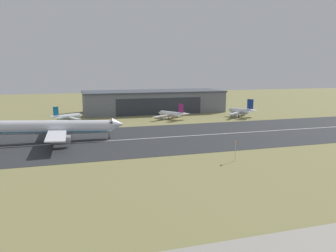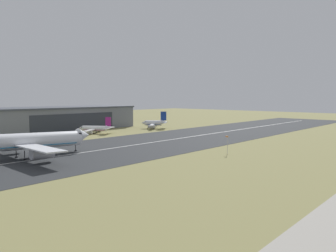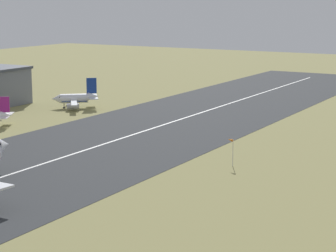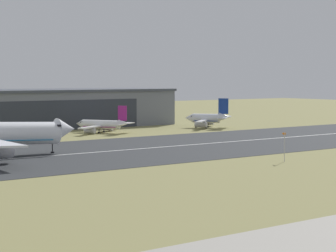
% 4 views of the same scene
% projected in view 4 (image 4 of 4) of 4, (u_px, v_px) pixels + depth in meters
% --- Properties ---
extents(runway_strip, '(395.26, 55.25, 0.06)m').
position_uv_depth(runway_strip, '(163.00, 147.00, 166.01)').
color(runway_strip, '#2B2D30').
rests_on(runway_strip, ground_plane).
extents(runway_centreline, '(355.74, 0.70, 0.01)m').
position_uv_depth(runway_centreline, '(163.00, 147.00, 166.01)').
color(runway_centreline, silver).
rests_on(runway_centreline, runway_strip).
extents(hangar_building, '(87.49, 30.41, 13.48)m').
position_uv_depth(hangar_building, '(53.00, 108.00, 232.46)').
color(hangar_building, slate).
rests_on(hangar_building, ground_plane).
extents(airplane_parked_west, '(20.69, 19.10, 10.41)m').
position_uv_depth(airplane_parked_west, '(207.00, 119.00, 229.29)').
color(airplane_parked_west, silver).
rests_on(airplane_parked_west, ground_plane).
extents(airplane_parked_east, '(22.18, 19.26, 8.79)m').
position_uv_depth(airplane_parked_east, '(102.00, 125.00, 208.77)').
color(airplane_parked_east, white).
rests_on(airplane_parked_east, ground_plane).
extents(windsock_pole, '(1.39, 1.96, 6.20)m').
position_uv_depth(windsock_pole, '(283.00, 136.00, 137.62)').
color(windsock_pole, '#B7B7BC').
rests_on(windsock_pole, ground_plane).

